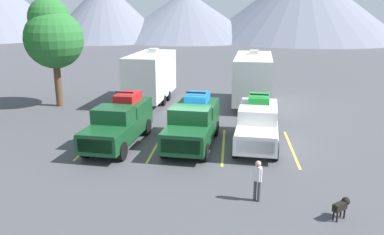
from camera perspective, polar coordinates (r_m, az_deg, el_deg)
name	(u,v)px	position (r m, az deg, el deg)	size (l,w,h in m)	color
ground_plane	(189,149)	(19.83, -0.47, -4.61)	(240.00, 240.00, 0.00)	#47474C
pickup_truck_a	(120,122)	(20.62, -10.42, -0.59)	(2.50, 5.92, 2.60)	#144723
pickup_truck_b	(193,122)	(20.15, 0.15, -0.70)	(2.62, 5.76, 2.62)	#144723
pickup_truck_c	(258,123)	(20.60, 9.51, -0.73)	(2.54, 5.93, 2.49)	white
lot_stripe_a	(94,142)	(21.56, -14.11, -3.41)	(0.12, 5.50, 0.01)	gold
lot_stripe_b	(157,144)	(20.67, -5.05, -3.81)	(0.12, 5.50, 0.01)	gold
lot_stripe_c	(223,146)	(20.33, 4.57, -4.14)	(0.12, 5.50, 0.01)	gold
lot_stripe_d	(291,148)	(20.57, 14.25, -4.35)	(0.12, 5.50, 0.01)	gold
camper_trailer_a	(151,75)	(29.32, -6.03, 6.15)	(2.91, 7.71, 3.94)	silver
camper_trailer_b	(253,77)	(28.70, 8.84, 5.79)	(3.00, 8.11, 3.89)	silver
person_a	(258,178)	(14.61, 9.50, -8.66)	(0.31, 0.28, 1.57)	#3F3F42
dog	(342,205)	(14.38, 20.96, -11.79)	(0.69, 0.63, 0.72)	black
tree_a	(53,34)	(29.44, -19.56, 11.33)	(4.06, 4.06, 7.61)	brown
mountain_ridge	(210,4)	(89.14, 2.62, 16.16)	(155.22, 44.40, 17.20)	slate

